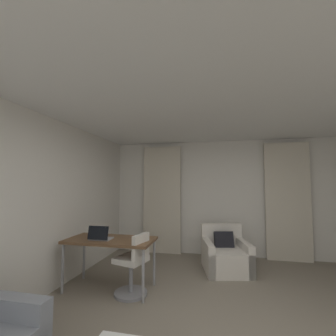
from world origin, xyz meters
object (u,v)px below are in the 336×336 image
at_px(desk_chair, 133,267).
at_px(laptop, 100,237).
at_px(armchair, 225,256).
at_px(desk, 111,243).

relative_size(desk_chair, laptop, 2.71).
height_order(desk_chair, laptop, laptop).
distance_m(armchair, desk_chair, 1.85).
distance_m(desk, laptop, 0.19).
height_order(desk, desk_chair, desk_chair).
relative_size(armchair, desk, 0.75).
bearing_deg(armchair, laptop, -146.08).
bearing_deg(desk, desk_chair, -14.46).
height_order(desk, laptop, laptop).
bearing_deg(desk, laptop, -142.40).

